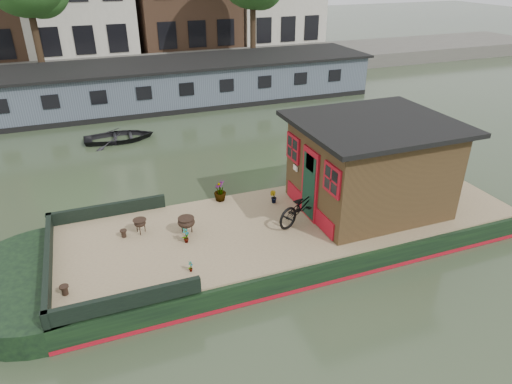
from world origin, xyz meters
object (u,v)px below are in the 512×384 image
object	(u,v)px
brazier_rear	(140,226)
potted_plant_a	(186,236)
brazier_front	(187,226)
bicycle	(303,204)
cabin	(370,164)
dinghy	(119,134)

from	to	relation	value
brazier_rear	potted_plant_a	bearing A→B (deg)	-41.13
potted_plant_a	brazier_front	xyz separation A→B (m)	(0.11, 0.37, 0.03)
bicycle	potted_plant_a	size ratio (longest dim) A/B	4.58
bicycle	brazier_rear	distance (m)	4.13
potted_plant_a	cabin	bearing A→B (deg)	0.74
brazier_front	brazier_rear	size ratio (longest dim) A/B	1.21
potted_plant_a	brazier_rear	distance (m)	1.27
brazier_front	dinghy	size ratio (longest dim) A/B	0.16
cabin	dinghy	world-z (taller)	cabin
brazier_rear	dinghy	xyz separation A→B (m)	(0.31, 8.63, -0.55)
brazier_front	dinghy	xyz separation A→B (m)	(-0.75, 9.09, -0.59)
cabin	brazier_front	bearing A→B (deg)	176.45
bicycle	brazier_rear	size ratio (longest dim) A/B	4.73
cabin	bicycle	world-z (taller)	cabin
potted_plant_a	dinghy	bearing A→B (deg)	93.88
bicycle	potted_plant_a	distance (m)	3.08
potted_plant_a	brazier_front	world-z (taller)	brazier_front
cabin	brazier_rear	bearing A→B (deg)	172.72
cabin	bicycle	xyz separation A→B (m)	(-1.99, -0.12, -0.76)
potted_plant_a	dinghy	size ratio (longest dim) A/B	0.14
cabin	bicycle	distance (m)	2.13
brazier_rear	cabin	bearing A→B (deg)	-7.28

